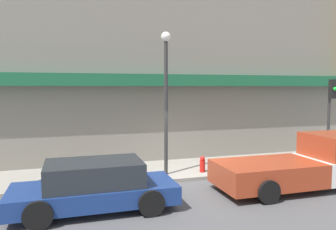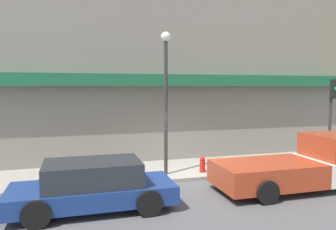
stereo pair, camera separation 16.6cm
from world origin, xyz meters
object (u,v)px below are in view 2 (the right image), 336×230
object	(u,v)px
pickup_truck	(306,165)
traffic_light	(332,106)
fire_hydrant	(202,164)
parked_car	(93,186)
street_lamp	(166,86)

from	to	relation	value
pickup_truck	traffic_light	distance (m)	4.06
fire_hydrant	traffic_light	world-z (taller)	traffic_light
fire_hydrant	traffic_light	bearing A→B (deg)	-3.03
parked_car	traffic_light	bearing A→B (deg)	11.60
parked_car	street_lamp	xyz separation A→B (m)	(2.83, 2.53, 2.78)
parked_car	street_lamp	distance (m)	4.70
street_lamp	traffic_light	bearing A→B (deg)	-3.24
fire_hydrant	street_lamp	distance (m)	3.35
pickup_truck	fire_hydrant	distance (m)	3.70
traffic_light	parked_car	bearing A→B (deg)	-167.98
parked_car	fire_hydrant	bearing A→B (deg)	29.20
street_lamp	traffic_light	distance (m)	7.21
parked_car	street_lamp	bearing A→B (deg)	41.41
fire_hydrant	traffic_light	distance (m)	6.12
traffic_light	street_lamp	bearing A→B (deg)	176.76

